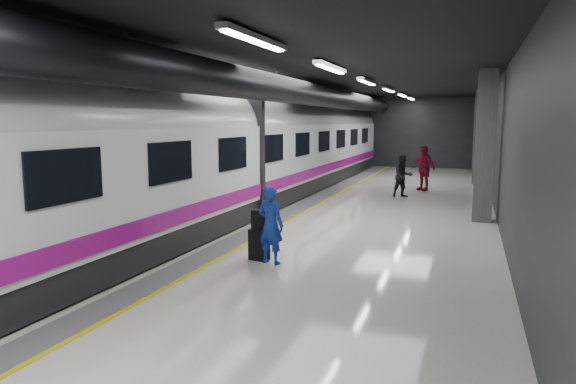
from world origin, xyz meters
The scene contains 9 objects.
ground centered at (0.00, 0.00, 0.00)m, with size 40.00×40.00×0.00m, color white.
platform_hall centered at (-0.29, 0.96, 3.54)m, with size 10.02×40.02×4.51m.
train centered at (-3.25, 0.00, 2.07)m, with size 3.05×38.00×4.05m.
traveler_main centered at (0.25, -4.46, 0.83)m, with size 0.61×0.40×1.66m, color #1939BC.
suitcase_main centered at (-0.09, -4.29, 0.34)m, with size 0.41×0.26×0.67m, color black.
shoulder_bag centered at (-0.08, -4.29, 0.89)m, with size 0.32×0.17×0.43m, color black.
traveler_far_a centered at (1.68, 6.23, 0.84)m, with size 0.81×0.63×1.68m, color black.
traveler_far_b centered at (2.26, 8.58, 0.98)m, with size 1.15×0.48×1.97m, color maroon.
suitcase_far centered at (1.90, 14.37, 0.28)m, with size 0.38×0.25×0.56m, color black.
Camera 1 is at (4.14, -14.32, 3.00)m, focal length 32.00 mm.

